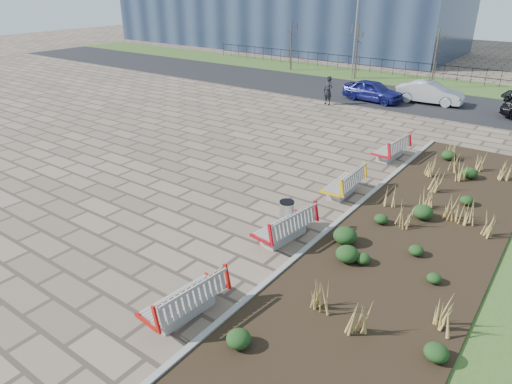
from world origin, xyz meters
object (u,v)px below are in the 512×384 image
Objects in this scene: bench_b at (284,224)px; lamp_west at (355,39)px; litter_bin at (287,215)px; car_blue at (373,91)px; bench_a at (183,297)px; bench_c at (343,182)px; bench_d at (390,148)px; car_silver at (430,93)px; pedestrian at (328,91)px.

lamp_west is (-9.00, 23.66, 2.54)m from bench_b.
litter_bin is at bearing -69.34° from lamp_west.
car_blue is 0.64× the size of lamp_west.
litter_bin is 17.71m from car_blue.
lamp_west is at bearing 118.73° from bench_b.
bench_a and bench_b have the same top height.
bench_c is 4.57m from bench_d.
car_blue is at bearing 112.72° from car_silver.
car_silver is at bearing 100.15° from bench_a.
bench_d is 9.64m from pedestrian.
car_silver is 0.67× the size of lamp_west.
bench_c is at bearing -177.58° from car_silver.
litter_bin is at bearing -97.71° from bench_c.
bench_a is at bearing -82.09° from bench_b.
pedestrian is at bearing 124.78° from car_silver.
bench_d reaches higher than litter_bin.
car_blue is at bearing 107.32° from bench_c.
pedestrian reaches higher than bench_c.
pedestrian reaches higher than car_silver.
bench_a is 0.35× the size of lamp_west.
bench_d is 2.42× the size of litter_bin.
car_blue is 3.48m from car_silver.
car_silver reaches higher than bench_a.
lamp_west is at bearing 113.94° from bench_a.
bench_c is at bearing 97.91° from bench_b.
bench_a is at bearing -179.72° from car_silver.
car_blue is (-4.47, 17.14, 0.24)m from litter_bin.
car_silver is at bearing 94.52° from bench_c.
bench_a is at bearing -86.08° from litter_bin.
bench_c reaches higher than litter_bin.
lamp_west is (-9.00, 15.20, 2.54)m from bench_d.
pedestrian is at bearing -74.61° from lamp_west.
bench_d is 0.55× the size of car_blue.
bench_b and bench_c have the same top height.
litter_bin is at bearing 99.98° from bench_a.
pedestrian reaches higher than car_blue.
bench_c is 1.20× the size of pedestrian.
pedestrian is (-6.38, 14.68, 0.44)m from litter_bin.
lamp_west is at bearing 55.80° from car_silver.
bench_a and bench_d have the same top height.
bench_a is 22.57m from car_blue.
car_blue is (-4.81, 22.05, 0.18)m from bench_a.
bench_c is 0.52× the size of car_silver.
lamp_west reaches higher than car_silver.
car_blue is at bearing 64.69° from pedestrian.
bench_d is at bearing -59.37° from lamp_west.
car_silver is (-1.69, 23.60, 0.18)m from bench_a.
pedestrian is at bearing 114.97° from bench_a.
pedestrian reaches higher than bench_a.
bench_b is 1.00× the size of bench_d.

